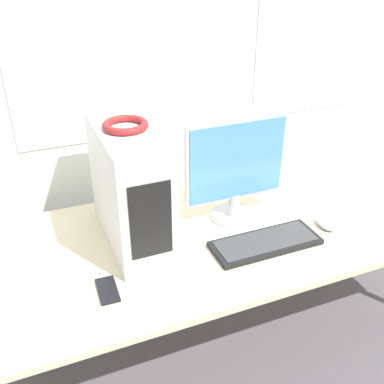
# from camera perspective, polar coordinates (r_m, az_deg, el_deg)

# --- Properties ---
(wall_back) EXTENTS (8.00, 0.07, 2.70)m
(wall_back) POSITION_cam_1_polar(r_m,az_deg,el_deg) (2.09, 1.12, 17.89)
(wall_back) COLOR silver
(wall_back) RESTS_ON ground_plane
(desk) EXTENTS (2.34, 0.82, 0.75)m
(desk) POSITION_cam_1_polar(r_m,az_deg,el_deg) (1.89, 7.44, -4.98)
(desk) COLOR beige
(desk) RESTS_ON ground_plane
(pc_tower) EXTENTS (0.20, 0.50, 0.45)m
(pc_tower) POSITION_cam_1_polar(r_m,az_deg,el_deg) (1.66, -7.85, 0.64)
(pc_tower) COLOR silver
(pc_tower) RESTS_ON desk
(headphones) EXTENTS (0.16, 0.16, 0.03)m
(headphones) POSITION_cam_1_polar(r_m,az_deg,el_deg) (1.56, -8.45, 8.42)
(headphones) COLOR maroon
(headphones) RESTS_ON pc_tower
(monitor_main) EXTENTS (0.43, 0.19, 0.43)m
(monitor_main) POSITION_cam_1_polar(r_m,az_deg,el_deg) (1.78, 5.56, 3.06)
(monitor_main) COLOR #B7B7BC
(monitor_main) RESTS_ON desk
(keyboard) EXTENTS (0.42, 0.16, 0.02)m
(keyboard) POSITION_cam_1_polar(r_m,az_deg,el_deg) (1.74, 9.31, -6.37)
(keyboard) COLOR black
(keyboard) RESTS_ON desk
(mouse) EXTENTS (0.06, 0.11, 0.03)m
(mouse) POSITION_cam_1_polar(r_m,az_deg,el_deg) (1.90, 16.57, -3.87)
(mouse) COLOR #B2B2B7
(mouse) RESTS_ON desk
(cell_phone) EXTENTS (0.07, 0.13, 0.01)m
(cell_phone) POSITION_cam_1_polar(r_m,az_deg,el_deg) (1.55, -10.67, -12.14)
(cell_phone) COLOR black
(cell_phone) RESTS_ON desk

